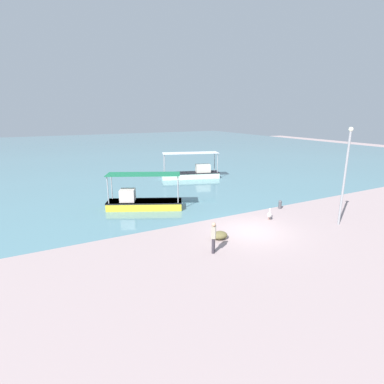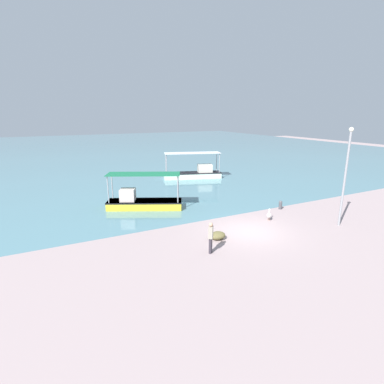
# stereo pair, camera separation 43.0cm
# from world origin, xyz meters

# --- Properties ---
(ground) EXTENTS (120.00, 120.00, 0.00)m
(ground) POSITION_xyz_m (0.00, 0.00, 0.00)
(ground) COLOR #9F8A8B
(harbor_water) EXTENTS (110.00, 90.00, 0.00)m
(harbor_water) POSITION_xyz_m (0.00, 48.00, 0.00)
(harbor_water) COLOR slate
(harbor_water) RESTS_ON ground
(fishing_boat_center) EXTENTS (6.60, 3.49, 2.87)m
(fishing_boat_center) POSITION_xyz_m (4.13, 15.59, 0.63)
(fishing_boat_center) COLOR white
(fishing_boat_center) RESTS_ON harbor_water
(fishing_boat_far_left) EXTENTS (5.80, 3.86, 2.73)m
(fishing_boat_far_left) POSITION_xyz_m (-4.52, 7.51, 0.60)
(fishing_boat_far_left) COLOR gold
(fishing_boat_far_left) RESTS_ON harbor_water
(pelican) EXTENTS (0.65, 0.65, 0.80)m
(pelican) POSITION_xyz_m (2.41, 1.03, 0.38)
(pelican) COLOR #E0997A
(pelican) RESTS_ON ground
(lamp_post) EXTENTS (0.28, 0.28, 6.32)m
(lamp_post) POSITION_xyz_m (5.87, -1.78, 3.53)
(lamp_post) COLOR gray
(lamp_post) RESTS_ON ground
(mooring_bollard) EXTENTS (0.26, 0.26, 0.68)m
(mooring_bollard) POSITION_xyz_m (4.86, 2.58, 0.36)
(mooring_bollard) COLOR #47474C
(mooring_bollard) RESTS_ON ground
(fisherman_standing) EXTENTS (0.42, 0.45, 1.69)m
(fisherman_standing) POSITION_xyz_m (-3.64, -1.42, 0.91)
(fisherman_standing) COLOR #332E37
(fisherman_standing) RESTS_ON ground
(net_pile) EXTENTS (0.93, 0.79, 0.45)m
(net_pile) POSITION_xyz_m (-2.38, -0.08, 0.22)
(net_pile) COLOR brown
(net_pile) RESTS_ON ground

